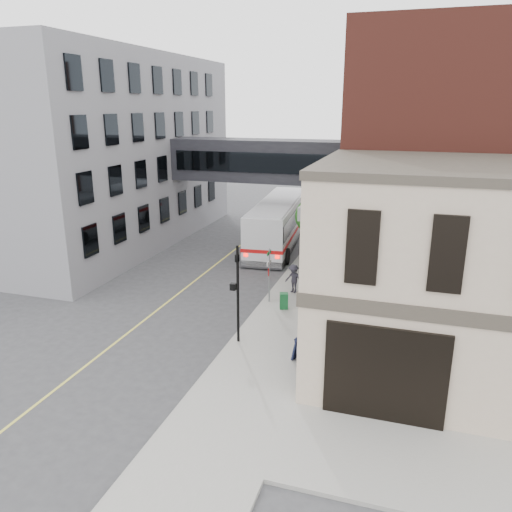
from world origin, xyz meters
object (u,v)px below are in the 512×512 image
Objects in this scene: bus at (279,221)px; sandwich_board at (299,348)px; pedestrian_b at (311,278)px; pedestrian_c at (294,279)px; newspaper_box at (284,301)px; pedestrian_a at (303,278)px.

bus reaches higher than sandwich_board.
pedestrian_b is (4.52, -9.63, -0.89)m from bus.
bus is 18.39m from sandwich_board.
pedestrian_b reaches higher than pedestrian_c.
newspaper_box is at bearing -73.56° from bus.
pedestrian_b is at bearing -64.86° from bus.
sandwich_board reaches higher than newspaper_box.
sandwich_board is (2.04, -7.51, -0.32)m from pedestrian_c.
bus is 12.99m from newspaper_box.
pedestrian_c is at bearing 73.56° from newspaper_box.
pedestrian_a is at bearing 61.23° from newspaper_box.
sandwich_board is (1.11, -7.83, -0.36)m from pedestrian_b.
bus is 10.62m from pedestrian_c.
bus is 7.37× the size of pedestrian_b.
pedestrian_b reaches higher than sandwich_board.
bus is at bearing 128.49° from sandwich_board.
pedestrian_c is at bearing -161.83° from pedestrian_b.
sandwich_board is at bearing -72.13° from bus.
bus reaches higher than pedestrian_a.
bus reaches higher than pedestrian_b.
sandwich_board is (1.98, -5.08, 0.09)m from newspaper_box.
pedestrian_c reaches higher than sandwich_board.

